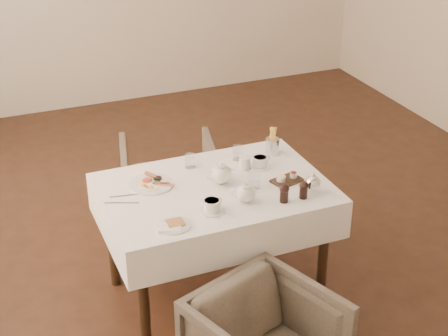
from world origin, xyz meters
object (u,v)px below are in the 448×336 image
table (215,205)px  breakfast_plate (151,183)px  armchair_far (169,184)px  teapot_centre (221,172)px

table → breakfast_plate: size_ratio=5.00×
table → armchair_far: 0.97m
table → breakfast_plate: (-0.32, 0.16, 0.13)m
breakfast_plate → teapot_centre: 0.40m
armchair_far → teapot_centre: (0.03, -0.88, 0.52)m
table → teapot_centre: (0.05, 0.03, 0.19)m
teapot_centre → table: bearing=-152.6°
table → armchair_far: bearing=89.0°
armchair_far → table: bearing=102.1°
armchair_far → breakfast_plate: bearing=78.7°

